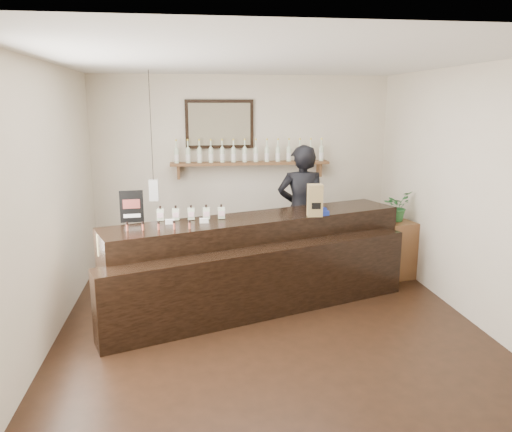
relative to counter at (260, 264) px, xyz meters
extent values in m
plane|color=black|center=(0.02, -0.56, -0.49)|extent=(5.00, 5.00, 0.00)
plane|color=beige|center=(0.02, 1.94, 0.91)|extent=(4.50, 0.00, 4.50)
plane|color=beige|center=(0.02, -3.06, 0.91)|extent=(4.50, 0.00, 4.50)
plane|color=beige|center=(-2.23, -0.56, 0.91)|extent=(0.00, 5.00, 5.00)
plane|color=beige|center=(2.27, -0.56, 0.91)|extent=(0.00, 5.00, 5.00)
plane|color=white|center=(0.02, -0.56, 2.31)|extent=(5.00, 5.00, 0.00)
cube|color=brown|center=(0.12, 1.81, 1.01)|extent=(2.40, 0.25, 0.04)
cube|color=brown|center=(-0.96, 1.84, 0.89)|extent=(0.04, 0.20, 0.20)
cube|color=brown|center=(1.20, 1.84, 0.89)|extent=(0.04, 0.20, 0.20)
cube|color=black|center=(-0.33, 1.91, 1.59)|extent=(1.02, 0.04, 0.72)
cube|color=#48412E|center=(-0.33, 1.88, 1.59)|extent=(0.92, 0.01, 0.62)
cube|color=white|center=(-1.28, 1.04, 0.76)|extent=(0.12, 0.12, 0.28)
cylinder|color=black|center=(-1.28, 1.04, 1.60)|extent=(0.01, 0.01, 1.41)
cylinder|color=beige|center=(-0.98, 1.81, 1.13)|extent=(0.07, 0.07, 0.20)
cone|color=beige|center=(-0.98, 1.81, 1.26)|extent=(0.07, 0.07, 0.05)
cylinder|color=beige|center=(-0.98, 1.81, 1.32)|extent=(0.02, 0.02, 0.07)
cylinder|color=gold|center=(-0.98, 1.81, 1.36)|extent=(0.03, 0.03, 0.02)
cylinder|color=white|center=(-0.98, 1.81, 1.11)|extent=(0.07, 0.07, 0.09)
cylinder|color=beige|center=(-0.81, 1.81, 1.13)|extent=(0.07, 0.07, 0.20)
cone|color=beige|center=(-0.81, 1.81, 1.26)|extent=(0.07, 0.07, 0.05)
cylinder|color=beige|center=(-0.81, 1.81, 1.32)|extent=(0.02, 0.02, 0.07)
cylinder|color=gold|center=(-0.81, 1.81, 1.36)|extent=(0.03, 0.03, 0.02)
cylinder|color=white|center=(-0.81, 1.81, 1.11)|extent=(0.07, 0.07, 0.09)
cylinder|color=beige|center=(-0.65, 1.81, 1.13)|extent=(0.07, 0.07, 0.20)
cone|color=beige|center=(-0.65, 1.81, 1.26)|extent=(0.07, 0.07, 0.05)
cylinder|color=beige|center=(-0.65, 1.81, 1.32)|extent=(0.02, 0.02, 0.07)
cylinder|color=gold|center=(-0.65, 1.81, 1.36)|extent=(0.03, 0.03, 0.02)
cylinder|color=white|center=(-0.65, 1.81, 1.11)|extent=(0.07, 0.07, 0.09)
cylinder|color=beige|center=(-0.48, 1.81, 1.13)|extent=(0.07, 0.07, 0.20)
cone|color=beige|center=(-0.48, 1.81, 1.26)|extent=(0.07, 0.07, 0.05)
cylinder|color=beige|center=(-0.48, 1.81, 1.32)|extent=(0.02, 0.02, 0.07)
cylinder|color=gold|center=(-0.48, 1.81, 1.36)|extent=(0.03, 0.03, 0.02)
cylinder|color=white|center=(-0.48, 1.81, 1.11)|extent=(0.07, 0.07, 0.09)
cylinder|color=beige|center=(-0.31, 1.81, 1.13)|extent=(0.07, 0.07, 0.20)
cone|color=beige|center=(-0.31, 1.81, 1.26)|extent=(0.07, 0.07, 0.05)
cylinder|color=beige|center=(-0.31, 1.81, 1.32)|extent=(0.02, 0.02, 0.07)
cylinder|color=gold|center=(-0.31, 1.81, 1.36)|extent=(0.03, 0.03, 0.02)
cylinder|color=white|center=(-0.31, 1.81, 1.11)|extent=(0.07, 0.07, 0.09)
cylinder|color=beige|center=(-0.14, 1.81, 1.13)|extent=(0.07, 0.07, 0.20)
cone|color=beige|center=(-0.14, 1.81, 1.26)|extent=(0.07, 0.07, 0.05)
cylinder|color=beige|center=(-0.14, 1.81, 1.32)|extent=(0.02, 0.02, 0.07)
cylinder|color=gold|center=(-0.14, 1.81, 1.36)|extent=(0.03, 0.03, 0.02)
cylinder|color=white|center=(-0.14, 1.81, 1.11)|extent=(0.07, 0.07, 0.09)
cylinder|color=beige|center=(0.03, 1.81, 1.13)|extent=(0.07, 0.07, 0.20)
cone|color=beige|center=(0.03, 1.81, 1.26)|extent=(0.07, 0.07, 0.05)
cylinder|color=beige|center=(0.03, 1.81, 1.32)|extent=(0.02, 0.02, 0.07)
cylinder|color=gold|center=(0.03, 1.81, 1.36)|extent=(0.03, 0.03, 0.02)
cylinder|color=white|center=(0.03, 1.81, 1.11)|extent=(0.07, 0.07, 0.09)
cylinder|color=beige|center=(0.20, 1.81, 1.13)|extent=(0.07, 0.07, 0.20)
cone|color=beige|center=(0.20, 1.81, 1.26)|extent=(0.07, 0.07, 0.05)
cylinder|color=beige|center=(0.20, 1.81, 1.32)|extent=(0.02, 0.02, 0.07)
cylinder|color=gold|center=(0.20, 1.81, 1.36)|extent=(0.03, 0.03, 0.02)
cylinder|color=white|center=(0.20, 1.81, 1.11)|extent=(0.07, 0.07, 0.09)
cylinder|color=beige|center=(0.37, 1.81, 1.13)|extent=(0.07, 0.07, 0.20)
cone|color=beige|center=(0.37, 1.81, 1.26)|extent=(0.07, 0.07, 0.05)
cylinder|color=beige|center=(0.37, 1.81, 1.32)|extent=(0.02, 0.02, 0.07)
cylinder|color=gold|center=(0.37, 1.81, 1.36)|extent=(0.03, 0.03, 0.02)
cylinder|color=white|center=(0.37, 1.81, 1.11)|extent=(0.07, 0.07, 0.09)
cylinder|color=beige|center=(0.54, 1.81, 1.13)|extent=(0.07, 0.07, 0.20)
cone|color=beige|center=(0.54, 1.81, 1.26)|extent=(0.07, 0.07, 0.05)
cylinder|color=beige|center=(0.54, 1.81, 1.32)|extent=(0.02, 0.02, 0.07)
cylinder|color=gold|center=(0.54, 1.81, 1.36)|extent=(0.03, 0.03, 0.02)
cylinder|color=white|center=(0.54, 1.81, 1.11)|extent=(0.07, 0.07, 0.09)
cylinder|color=beige|center=(0.71, 1.81, 1.13)|extent=(0.07, 0.07, 0.20)
cone|color=beige|center=(0.71, 1.81, 1.26)|extent=(0.07, 0.07, 0.05)
cylinder|color=beige|center=(0.71, 1.81, 1.32)|extent=(0.02, 0.02, 0.07)
cylinder|color=gold|center=(0.71, 1.81, 1.36)|extent=(0.03, 0.03, 0.02)
cylinder|color=white|center=(0.71, 1.81, 1.11)|extent=(0.07, 0.07, 0.09)
cylinder|color=beige|center=(0.88, 1.81, 1.13)|extent=(0.07, 0.07, 0.20)
cone|color=beige|center=(0.88, 1.81, 1.26)|extent=(0.07, 0.07, 0.05)
cylinder|color=beige|center=(0.88, 1.81, 1.32)|extent=(0.02, 0.02, 0.07)
cylinder|color=gold|center=(0.88, 1.81, 1.36)|extent=(0.03, 0.03, 0.02)
cylinder|color=white|center=(0.88, 1.81, 1.11)|extent=(0.07, 0.07, 0.09)
cylinder|color=beige|center=(1.05, 1.81, 1.13)|extent=(0.07, 0.07, 0.20)
cone|color=beige|center=(1.05, 1.81, 1.26)|extent=(0.07, 0.07, 0.05)
cylinder|color=beige|center=(1.05, 1.81, 1.32)|extent=(0.02, 0.02, 0.07)
cylinder|color=gold|center=(1.05, 1.81, 1.36)|extent=(0.03, 0.03, 0.02)
cylinder|color=white|center=(1.05, 1.81, 1.11)|extent=(0.07, 0.07, 0.09)
cylinder|color=beige|center=(1.22, 1.81, 1.13)|extent=(0.07, 0.07, 0.20)
cone|color=beige|center=(1.22, 1.81, 1.26)|extent=(0.07, 0.07, 0.05)
cylinder|color=beige|center=(1.22, 1.81, 1.32)|extent=(0.02, 0.02, 0.07)
cylinder|color=gold|center=(1.22, 1.81, 1.36)|extent=(0.03, 0.03, 0.02)
cylinder|color=white|center=(1.22, 1.81, 1.11)|extent=(0.07, 0.07, 0.09)
cube|color=black|center=(0.01, 0.14, 0.03)|extent=(3.77, 1.87, 1.05)
cube|color=black|center=(0.01, -0.36, -0.09)|extent=(3.66, 1.55, 0.80)
cube|color=white|center=(-1.04, -0.11, 0.58)|extent=(0.10, 0.04, 0.05)
cube|color=white|center=(-0.66, -0.11, 0.58)|extent=(0.10, 0.04, 0.05)
cube|color=#CAC27B|center=(-1.74, -0.36, 0.36)|extent=(0.12, 0.12, 0.12)
cube|color=#CAC27B|center=(-1.74, -0.36, 0.48)|extent=(0.12, 0.12, 0.12)
cube|color=beige|center=(-1.15, 0.08, 0.63)|extent=(0.08, 0.08, 0.13)
cube|color=beige|center=(-1.15, 0.03, 0.63)|extent=(0.07, 0.00, 0.06)
cylinder|color=black|center=(-1.15, 0.08, 0.72)|extent=(0.02, 0.02, 0.03)
cube|color=beige|center=(-0.98, 0.08, 0.63)|extent=(0.08, 0.08, 0.13)
cube|color=beige|center=(-0.98, 0.03, 0.63)|extent=(0.07, 0.00, 0.06)
cylinder|color=black|center=(-0.98, 0.08, 0.72)|extent=(0.02, 0.02, 0.03)
cube|color=beige|center=(-0.80, 0.08, 0.63)|extent=(0.08, 0.08, 0.13)
cube|color=beige|center=(-0.80, 0.03, 0.63)|extent=(0.07, 0.00, 0.06)
cylinder|color=black|center=(-0.80, 0.08, 0.72)|extent=(0.02, 0.02, 0.03)
cube|color=beige|center=(-0.62, 0.08, 0.63)|extent=(0.08, 0.08, 0.13)
cube|color=beige|center=(-0.62, 0.03, 0.63)|extent=(0.07, 0.00, 0.06)
cylinder|color=black|center=(-0.62, 0.08, 0.72)|extent=(0.02, 0.02, 0.03)
cube|color=beige|center=(-0.45, 0.08, 0.63)|extent=(0.08, 0.08, 0.13)
cube|color=beige|center=(-0.45, 0.03, 0.63)|extent=(0.07, 0.00, 0.06)
cylinder|color=black|center=(-0.45, 0.08, 0.72)|extent=(0.02, 0.02, 0.03)
cylinder|color=#B04F3B|center=(-1.49, -0.36, 0.41)|extent=(0.07, 0.07, 0.20)
cone|color=#B04F3B|center=(-1.49, -0.36, 0.53)|extent=(0.07, 0.07, 0.05)
cylinder|color=#B04F3B|center=(-1.49, -0.36, 0.59)|extent=(0.02, 0.02, 0.07)
cylinder|color=black|center=(-1.49, -0.36, 0.64)|extent=(0.03, 0.03, 0.02)
cylinder|color=white|center=(-1.49, -0.36, 0.38)|extent=(0.07, 0.07, 0.09)
cylinder|color=#B04F3B|center=(-1.32, -0.36, 0.41)|extent=(0.07, 0.07, 0.20)
cone|color=#B04F3B|center=(-1.32, -0.36, 0.53)|extent=(0.07, 0.07, 0.05)
cylinder|color=#B04F3B|center=(-1.32, -0.36, 0.59)|extent=(0.02, 0.02, 0.07)
cylinder|color=black|center=(-1.32, -0.36, 0.64)|extent=(0.03, 0.03, 0.02)
cylinder|color=white|center=(-1.32, -0.36, 0.38)|extent=(0.07, 0.07, 0.09)
cylinder|color=#B04F3B|center=(-1.15, -0.36, 0.41)|extent=(0.07, 0.07, 0.20)
cone|color=#B04F3B|center=(-1.15, -0.36, 0.53)|extent=(0.07, 0.07, 0.05)
cylinder|color=#B04F3B|center=(-1.15, -0.36, 0.59)|extent=(0.02, 0.02, 0.07)
cylinder|color=black|center=(-1.15, -0.36, 0.64)|extent=(0.03, 0.03, 0.02)
cylinder|color=white|center=(-1.15, -0.36, 0.38)|extent=(0.07, 0.07, 0.09)
cylinder|color=#B04F3B|center=(-0.99, -0.36, 0.41)|extent=(0.07, 0.07, 0.20)
cone|color=#B04F3B|center=(-0.99, -0.36, 0.53)|extent=(0.07, 0.07, 0.05)
cylinder|color=#B04F3B|center=(-0.99, -0.36, 0.59)|extent=(0.02, 0.02, 0.07)
cylinder|color=black|center=(-0.99, -0.36, 0.64)|extent=(0.03, 0.03, 0.02)
cylinder|color=white|center=(-0.99, -0.36, 0.38)|extent=(0.07, 0.07, 0.09)
cylinder|color=#B04F3B|center=(-0.82, -0.36, 0.41)|extent=(0.07, 0.07, 0.20)
cone|color=#B04F3B|center=(-0.82, -0.36, 0.53)|extent=(0.07, 0.07, 0.05)
cylinder|color=#B04F3B|center=(-0.82, -0.36, 0.59)|extent=(0.02, 0.02, 0.07)
cylinder|color=black|center=(-0.82, -0.36, 0.64)|extent=(0.03, 0.03, 0.02)
cylinder|color=white|center=(-0.82, -0.36, 0.38)|extent=(0.07, 0.07, 0.09)
cube|color=black|center=(-1.47, 0.04, 0.74)|extent=(0.26, 0.04, 0.37)
cube|color=brown|center=(-1.47, 0.03, 0.77)|extent=(0.19, 0.02, 0.11)
cube|color=white|center=(-1.47, 0.03, 0.64)|extent=(0.19, 0.02, 0.04)
cube|color=olive|center=(0.68, 0.07, 0.75)|extent=(0.19, 0.15, 0.39)
cube|color=black|center=(0.68, 0.00, 0.70)|extent=(0.11, 0.01, 0.08)
cube|color=#172CA3|center=(0.80, 0.08, 0.59)|extent=(0.13, 0.08, 0.06)
cylinder|color=#172CA3|center=(0.80, 0.08, 0.63)|extent=(0.07, 0.05, 0.07)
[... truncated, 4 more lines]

